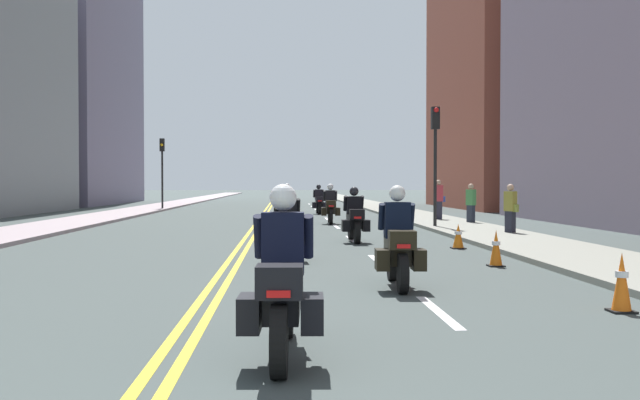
{
  "coord_description": "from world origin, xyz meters",
  "views": [
    {
      "loc": [
        1.08,
        -1.05,
        1.66
      ],
      "look_at": [
        2.13,
        19.88,
        1.17
      ],
      "focal_mm": 39.87,
      "sensor_mm": 36.0,
      "label": 1
    }
  ],
  "objects_px": {
    "motorcycle_0": "(283,290)",
    "traffic_light_near": "(435,144)",
    "motorcycle_2": "(288,230)",
    "motorcycle_4": "(285,212)",
    "traffic_light_far": "(162,160)",
    "pedestrian_2": "(471,204)",
    "traffic_cone_0": "(496,248)",
    "traffic_cone_2": "(458,236)",
    "pedestrian_0": "(438,200)",
    "motorcycle_7": "(319,202)",
    "motorcycle_6": "(287,204)",
    "motorcycle_1": "(398,247)",
    "motorcycle_3": "(354,220)",
    "pedestrian_1": "(511,209)",
    "motorcycle_5": "(330,208)",
    "traffic_cone_1": "(622,283)"
  },
  "relations": [
    {
      "from": "motorcycle_3",
      "to": "motorcycle_5",
      "type": "xyz_separation_m",
      "value": [
        -0.09,
        9.15,
        0.04
      ]
    },
    {
      "from": "motorcycle_2",
      "to": "traffic_cone_0",
      "type": "height_order",
      "value": "motorcycle_2"
    },
    {
      "from": "motorcycle_4",
      "to": "traffic_light_near",
      "type": "bearing_deg",
      "value": 10.64
    },
    {
      "from": "motorcycle_2",
      "to": "motorcycle_4",
      "type": "xyz_separation_m",
      "value": [
        -0.05,
        9.29,
        -0.0
      ]
    },
    {
      "from": "motorcycle_1",
      "to": "motorcycle_3",
      "type": "bearing_deg",
      "value": 91.27
    },
    {
      "from": "motorcycle_0",
      "to": "traffic_light_near",
      "type": "height_order",
      "value": "traffic_light_near"
    },
    {
      "from": "motorcycle_4",
      "to": "traffic_light_near",
      "type": "xyz_separation_m",
      "value": [
        5.43,
        0.79,
        2.43
      ]
    },
    {
      "from": "motorcycle_0",
      "to": "motorcycle_1",
      "type": "relative_size",
      "value": 1.08
    },
    {
      "from": "pedestrian_2",
      "to": "motorcycle_6",
      "type": "bearing_deg",
      "value": -160.06
    },
    {
      "from": "motorcycle_5",
      "to": "pedestrian_0",
      "type": "xyz_separation_m",
      "value": [
        4.74,
        1.13,
        0.27
      ]
    },
    {
      "from": "motorcycle_2",
      "to": "pedestrian_2",
      "type": "bearing_deg",
      "value": 56.36
    },
    {
      "from": "motorcycle_6",
      "to": "traffic_cone_0",
      "type": "xyz_separation_m",
      "value": [
        4.09,
        -19.95,
        -0.3
      ]
    },
    {
      "from": "motorcycle_3",
      "to": "motorcycle_7",
      "type": "relative_size",
      "value": 0.98
    },
    {
      "from": "motorcycle_2",
      "to": "motorcycle_7",
      "type": "height_order",
      "value": "motorcycle_7"
    },
    {
      "from": "traffic_light_near",
      "to": "pedestrian_2",
      "type": "bearing_deg",
      "value": 50.86
    },
    {
      "from": "traffic_light_far",
      "to": "pedestrian_2",
      "type": "xyz_separation_m",
      "value": [
        15.0,
        -16.78,
        -2.24
      ]
    },
    {
      "from": "traffic_cone_2",
      "to": "pedestrian_1",
      "type": "xyz_separation_m",
      "value": [
        2.68,
        4.15,
        0.53
      ]
    },
    {
      "from": "traffic_cone_2",
      "to": "pedestrian_0",
      "type": "xyz_separation_m",
      "value": [
        2.22,
        12.47,
        0.62
      ]
    },
    {
      "from": "traffic_cone_1",
      "to": "traffic_light_far",
      "type": "xyz_separation_m",
      "value": [
        -11.93,
        35.72,
        2.71
      ]
    },
    {
      "from": "motorcycle_3",
      "to": "pedestrian_0",
      "type": "relative_size",
      "value": 1.2
    },
    {
      "from": "traffic_light_far",
      "to": "pedestrian_0",
      "type": "bearing_deg",
      "value": -45.25
    },
    {
      "from": "motorcycle_7",
      "to": "traffic_cone_2",
      "type": "relative_size",
      "value": 3.5
    },
    {
      "from": "motorcycle_6",
      "to": "traffic_light_near",
      "type": "bearing_deg",
      "value": -58.13
    },
    {
      "from": "motorcycle_4",
      "to": "pedestrian_1",
      "type": "distance_m",
      "value": 7.58
    },
    {
      "from": "motorcycle_3",
      "to": "pedestrian_0",
      "type": "height_order",
      "value": "pedestrian_0"
    },
    {
      "from": "motorcycle_0",
      "to": "pedestrian_2",
      "type": "height_order",
      "value": "motorcycle_0"
    },
    {
      "from": "motorcycle_2",
      "to": "traffic_cone_0",
      "type": "relative_size",
      "value": 2.97
    },
    {
      "from": "traffic_light_near",
      "to": "traffic_light_far",
      "type": "height_order",
      "value": "traffic_light_far"
    },
    {
      "from": "motorcycle_3",
      "to": "motorcycle_4",
      "type": "xyz_separation_m",
      "value": [
        -1.96,
        4.68,
        0.03
      ]
    },
    {
      "from": "motorcycle_1",
      "to": "traffic_cone_2",
      "type": "bearing_deg",
      "value": 70.95
    },
    {
      "from": "motorcycle_6",
      "to": "motorcycle_4",
      "type": "bearing_deg",
      "value": -91.01
    },
    {
      "from": "traffic_cone_1",
      "to": "motorcycle_6",
      "type": "bearing_deg",
      "value": 99.55
    },
    {
      "from": "motorcycle_3",
      "to": "motorcycle_0",
      "type": "bearing_deg",
      "value": -99.46
    },
    {
      "from": "motorcycle_2",
      "to": "motorcycle_1",
      "type": "bearing_deg",
      "value": -70.84
    },
    {
      "from": "motorcycle_1",
      "to": "motorcycle_6",
      "type": "relative_size",
      "value": 0.98
    },
    {
      "from": "motorcycle_0",
      "to": "motorcycle_2",
      "type": "bearing_deg",
      "value": 91.82
    },
    {
      "from": "motorcycle_1",
      "to": "motorcycle_4",
      "type": "xyz_separation_m",
      "value": [
        -1.78,
        13.49,
        0.01
      ]
    },
    {
      "from": "traffic_cone_1",
      "to": "motorcycle_2",
      "type": "bearing_deg",
      "value": 123.38
    },
    {
      "from": "motorcycle_7",
      "to": "pedestrian_0",
      "type": "xyz_separation_m",
      "value": [
        4.77,
        -8.27,
        0.3
      ]
    },
    {
      "from": "motorcycle_2",
      "to": "motorcycle_4",
      "type": "bearing_deg",
      "value": 87.1
    },
    {
      "from": "motorcycle_4",
      "to": "pedestrian_2",
      "type": "distance_m",
      "value": 8.04
    },
    {
      "from": "traffic_cone_0",
      "to": "traffic_cone_1",
      "type": "distance_m",
      "value": 5.05
    },
    {
      "from": "traffic_cone_1",
      "to": "traffic_cone_2",
      "type": "bearing_deg",
      "value": 89.49
    },
    {
      "from": "traffic_cone_2",
      "to": "pedestrian_0",
      "type": "relative_size",
      "value": 0.35
    },
    {
      "from": "motorcycle_4",
      "to": "traffic_light_near",
      "type": "relative_size",
      "value": 0.51
    },
    {
      "from": "motorcycle_2",
      "to": "motorcycle_4",
      "type": "relative_size",
      "value": 0.98
    },
    {
      "from": "motorcycle_1",
      "to": "motorcycle_4",
      "type": "bearing_deg",
      "value": 99.94
    },
    {
      "from": "motorcycle_7",
      "to": "traffic_light_near",
      "type": "bearing_deg",
      "value": -76.05
    },
    {
      "from": "motorcycle_0",
      "to": "motorcycle_7",
      "type": "distance_m",
      "value": 31.88
    },
    {
      "from": "motorcycle_7",
      "to": "motorcycle_0",
      "type": "bearing_deg",
      "value": -94.75
    }
  ]
}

